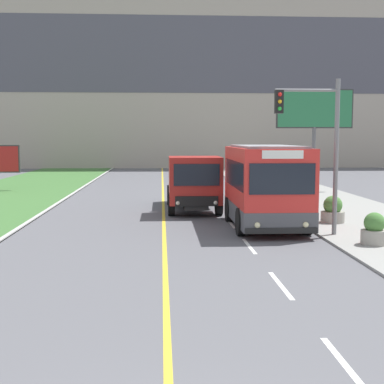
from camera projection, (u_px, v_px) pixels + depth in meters
The scene contains 8 objects.
lane_marking_centre at pixel (197, 380), 7.77m from camera, with size 2.88×140.00×0.01m.
apartment_block_background at pixel (162, 64), 63.66m from camera, with size 80.00×8.04×24.33m.
city_bus at pixel (266, 187), 20.67m from camera, with size 2.69×5.63×3.21m.
dump_truck at pixel (194, 184), 25.11m from camera, with size 2.45×6.64×2.64m.
traffic_light_mast at pixel (318, 137), 18.63m from camera, with size 2.28×0.32×5.54m.
billboard_large at pixel (315, 113), 34.20m from camera, with size 4.96×0.24×6.59m.
planter_round_near at pixel (374, 230), 17.17m from camera, with size 0.84×0.84×1.04m.
planter_round_second at pixel (333, 211), 21.64m from camera, with size 0.95×0.95×1.09m.
Camera 1 is at (-0.08, -4.54, 3.52)m, focal length 50.00 mm.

